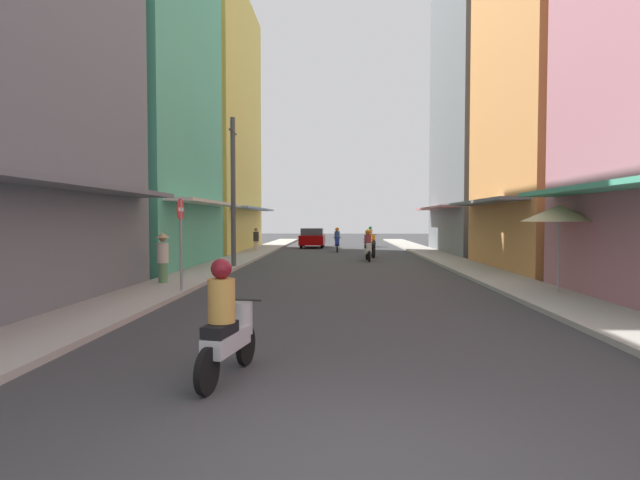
# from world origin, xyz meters

# --- Properties ---
(ground_plane) EXTENTS (104.36, 104.36, 0.00)m
(ground_plane) POSITION_xyz_m (0.00, 19.72, 0.00)
(ground_plane) COLOR #38383A
(sidewalk_left) EXTENTS (1.93, 55.44, 0.12)m
(sidewalk_left) POSITION_xyz_m (-5.31, 19.72, 0.06)
(sidewalk_left) COLOR #ADA89E
(sidewalk_left) RESTS_ON ground
(sidewalk_right) EXTENTS (1.93, 55.44, 0.12)m
(sidewalk_right) POSITION_xyz_m (5.31, 19.72, 0.06)
(sidewalk_right) COLOR #ADA89E
(sidewalk_right) RESTS_ON ground
(building_left_mid) EXTENTS (7.05, 9.44, 17.19)m
(building_left_mid) POSITION_xyz_m (-9.27, 17.61, 8.59)
(building_left_mid) COLOR #4CB28C
(building_left_mid) RESTS_ON ground
(building_left_far) EXTENTS (7.05, 12.10, 17.00)m
(building_left_far) POSITION_xyz_m (-9.27, 29.34, 8.49)
(building_left_far) COLOR #EFD159
(building_left_far) RESTS_ON ground
(building_right_mid) EXTENTS (7.05, 8.54, 14.50)m
(building_right_mid) POSITION_xyz_m (9.26, 16.99, 7.24)
(building_right_mid) COLOR #D88C4C
(building_right_mid) RESTS_ON ground
(building_right_far) EXTENTS (7.05, 10.13, 17.26)m
(building_right_far) POSITION_xyz_m (9.27, 27.31, 8.63)
(building_right_far) COLOR slate
(building_right_far) RESTS_ON ground
(motorbike_blue) EXTENTS (0.55, 1.81, 1.58)m
(motorbike_blue) POSITION_xyz_m (-0.28, 28.62, 0.70)
(motorbike_blue) COLOR black
(motorbike_blue) RESTS_ON ground
(motorbike_silver) EXTENTS (0.60, 1.79, 1.58)m
(motorbike_silver) POSITION_xyz_m (-1.57, 2.53, 0.70)
(motorbike_silver) COLOR black
(motorbike_silver) RESTS_ON ground
(motorbike_white) EXTENTS (0.55, 1.81, 1.58)m
(motorbike_white) POSITION_xyz_m (1.31, 21.41, 0.70)
(motorbike_white) COLOR black
(motorbike_white) RESTS_ON ground
(motorbike_black) EXTENTS (0.61, 1.79, 0.96)m
(motorbike_black) POSITION_xyz_m (1.56, 23.85, 0.50)
(motorbike_black) COLOR black
(motorbike_black) RESTS_ON ground
(motorbike_orange) EXTENTS (0.71, 1.76, 1.58)m
(motorbike_orange) POSITION_xyz_m (2.30, 34.92, 0.70)
(motorbike_orange) COLOR black
(motorbike_orange) RESTS_ON ground
(parked_car) EXTENTS (1.80, 4.12, 1.45)m
(parked_car) POSITION_xyz_m (-2.14, 33.45, 0.74)
(parked_car) COLOR #8C0000
(parked_car) RESTS_ON ground
(pedestrian_crossing) EXTENTS (0.44, 0.44, 1.67)m
(pedestrian_crossing) POSITION_xyz_m (-5.58, 11.39, 0.94)
(pedestrian_crossing) COLOR #598C59
(pedestrian_crossing) RESTS_ON ground
(pedestrian_midway) EXTENTS (0.34, 0.34, 1.56)m
(pedestrian_midway) POSITION_xyz_m (-5.41, 27.62, 0.78)
(pedestrian_midway) COLOR beige
(pedestrian_midway) RESTS_ON ground
(vendor_umbrella) EXTENTS (1.99, 1.99, 2.47)m
(vendor_umbrella) POSITION_xyz_m (5.81, 9.94, 2.24)
(vendor_umbrella) COLOR #99999E
(vendor_umbrella) RESTS_ON ground
(utility_pole) EXTENTS (0.20, 1.20, 6.34)m
(utility_pole) POSITION_xyz_m (-4.59, 17.08, 3.25)
(utility_pole) COLOR #4C4C4F
(utility_pole) RESTS_ON ground
(street_sign_no_entry) EXTENTS (0.07, 0.60, 2.65)m
(street_sign_no_entry) POSITION_xyz_m (-4.49, 9.77, 1.72)
(street_sign_no_entry) COLOR gray
(street_sign_no_entry) RESTS_ON ground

